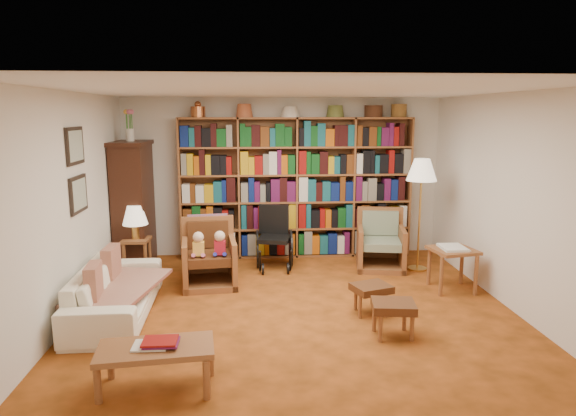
{
  "coord_description": "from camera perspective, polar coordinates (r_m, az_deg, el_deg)",
  "views": [
    {
      "loc": [
        -0.51,
        -5.64,
        2.26
      ],
      "look_at": [
        -0.06,
        0.6,
        1.1
      ],
      "focal_mm": 32.0,
      "sensor_mm": 36.0,
      "label": 1
    }
  ],
  "objects": [
    {
      "name": "wheelchair",
      "position": [
        7.62,
        -1.54,
        -3.5
      ],
      "size": [
        0.54,
        0.74,
        0.92
      ],
      "color": "black",
      "rests_on": "floor"
    },
    {
      "name": "curio_cabinet",
      "position": [
        7.94,
        -16.78,
        0.57
      ],
      "size": [
        0.5,
        0.95,
        2.4
      ],
      "color": "black",
      "rests_on": "floor"
    },
    {
      "name": "ceiling",
      "position": [
        5.67,
        1.04,
        12.92
      ],
      "size": [
        5.0,
        5.0,
        0.0
      ],
      "primitive_type": "plane",
      "rotation": [
        3.14,
        0.0,
        0.0
      ],
      "color": "white",
      "rests_on": "wall_back"
    },
    {
      "name": "sofa",
      "position": [
        6.18,
        -18.57,
        -8.76
      ],
      "size": [
        1.94,
        0.8,
        0.56
      ],
      "primitive_type": "imported",
      "rotation": [
        0.0,
        0.0,
        1.6
      ],
      "color": "white",
      "rests_on": "floor"
    },
    {
      "name": "wall_front",
      "position": [
        3.34,
        4.85,
        -7.17
      ],
      "size": [
        5.0,
        0.0,
        5.0
      ],
      "primitive_type": "plane",
      "rotation": [
        -1.57,
        0.0,
        0.0
      ],
      "color": "silver",
      "rests_on": "floor"
    },
    {
      "name": "armchair_sage",
      "position": [
        7.78,
        10.11,
        -4.06
      ],
      "size": [
        0.81,
        0.83,
        0.86
      ],
      "color": "brown",
      "rests_on": "floor"
    },
    {
      "name": "floor_lamp",
      "position": [
        7.54,
        14.63,
        3.63
      ],
      "size": [
        0.43,
        0.43,
        1.63
      ],
      "color": "gold",
      "rests_on": "floor"
    },
    {
      "name": "side_table_papers",
      "position": [
        6.95,
        17.84,
        -5.01
      ],
      "size": [
        0.61,
        0.61,
        0.58
      ],
      "color": "brown",
      "rests_on": "floor"
    },
    {
      "name": "side_table_lamp",
      "position": [
        7.64,
        -16.46,
        -4.28
      ],
      "size": [
        0.38,
        0.38,
        0.51
      ],
      "color": "brown",
      "rests_on": "floor"
    },
    {
      "name": "table_lamp",
      "position": [
        7.54,
        -16.64,
        -0.88
      ],
      "size": [
        0.35,
        0.35,
        0.48
      ],
      "color": "gold",
      "rests_on": "side_table_lamp"
    },
    {
      "name": "framed_pictures",
      "position": [
        6.29,
        -22.42,
        3.9
      ],
      "size": [
        0.03,
        0.52,
        0.97
      ],
      "color": "black",
      "rests_on": "wall_left"
    },
    {
      "name": "wall_back",
      "position": [
        8.22,
        -0.56,
        3.43
      ],
      "size": [
        5.0,
        0.0,
        5.0
      ],
      "primitive_type": "plane",
      "rotation": [
        1.57,
        0.0,
        0.0
      ],
      "color": "silver",
      "rests_on": "floor"
    },
    {
      "name": "wall_left",
      "position": [
        6.06,
        -23.24,
        0.04
      ],
      "size": [
        0.0,
        5.0,
        5.0
      ],
      "primitive_type": "plane",
      "rotation": [
        1.57,
        0.0,
        1.57
      ],
      "color": "silver",
      "rests_on": "floor"
    },
    {
      "name": "coffee_table",
      "position": [
        4.51,
        -14.47,
        -15.21
      ],
      "size": [
        0.99,
        0.57,
        0.43
      ],
      "color": "brown",
      "rests_on": "floor"
    },
    {
      "name": "bookshelf",
      "position": [
        8.07,
        0.94,
        2.73
      ],
      "size": [
        3.6,
        0.3,
        2.42
      ],
      "color": "brown",
      "rests_on": "floor"
    },
    {
      "name": "floor",
      "position": [
        6.09,
        0.96,
        -11.28
      ],
      "size": [
        5.0,
        5.0,
        0.0
      ],
      "primitive_type": "plane",
      "color": "#AE511A",
      "rests_on": "ground"
    },
    {
      "name": "armchair_leather",
      "position": [
        6.98,
        -8.68,
        -5.38
      ],
      "size": [
        0.78,
        0.82,
        0.89
      ],
      "color": "brown",
      "rests_on": "floor"
    },
    {
      "name": "cushion_left",
      "position": [
        6.49,
        -19.01,
        -6.3
      ],
      "size": [
        0.13,
        0.4,
        0.4
      ],
      "primitive_type": "cube",
      "rotation": [
        0.0,
        0.0,
        -0.02
      ],
      "color": "maroon",
      "rests_on": "sofa"
    },
    {
      "name": "sofa_throw",
      "position": [
        6.16,
        -18.12,
        -8.59
      ],
      "size": [
        0.99,
        1.49,
        0.04
      ],
      "primitive_type": "cube",
      "rotation": [
        0.0,
        0.0,
        -0.2
      ],
      "color": "beige",
      "rests_on": "sofa"
    },
    {
      "name": "footstool_b",
      "position": [
        5.44,
        11.62,
        -10.87
      ],
      "size": [
        0.48,
        0.42,
        0.37
      ],
      "color": "#543016",
      "rests_on": "floor"
    },
    {
      "name": "cushion_right",
      "position": [
        5.84,
        -20.76,
        -8.26
      ],
      "size": [
        0.16,
        0.4,
        0.39
      ],
      "primitive_type": "cube",
      "rotation": [
        0.0,
        0.0,
        0.1
      ],
      "color": "maroon",
      "rests_on": "sofa"
    },
    {
      "name": "footstool_a",
      "position": [
        5.97,
        9.25,
        -8.99
      ],
      "size": [
        0.5,
        0.46,
        0.35
      ],
      "color": "#543016",
      "rests_on": "floor"
    },
    {
      "name": "wall_right",
      "position": [
        6.47,
        23.64,
        0.62
      ],
      "size": [
        0.0,
        5.0,
        5.0
      ],
      "primitive_type": "plane",
      "rotation": [
        1.57,
        0.0,
        -1.57
      ],
      "color": "silver",
      "rests_on": "floor"
    }
  ]
}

